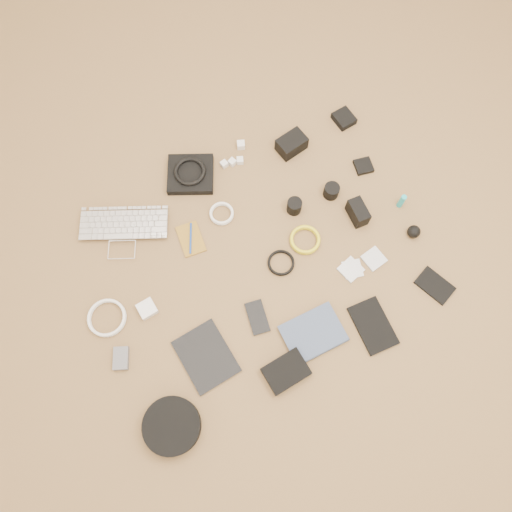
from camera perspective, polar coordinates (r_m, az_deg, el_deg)
name	(u,v)px	position (r m, az deg, el deg)	size (l,w,h in m)	color
room_shell	(265,28)	(0.93, 1.02, 24.60)	(4.04, 4.04, 2.58)	olive
laptop	(124,236)	(2.12, -14.90, 2.26)	(0.36, 0.25, 0.03)	silver
headphone_pouch	(191,174)	(2.19, -7.49, 9.24)	(0.19, 0.18, 0.03)	black
headphones	(190,171)	(2.16, -7.57, 9.56)	(0.14, 0.14, 0.02)	black
charger_a	(224,164)	(2.20, -3.66, 10.44)	(0.03, 0.03, 0.03)	white
charger_b	(241,145)	(2.25, -1.73, 12.57)	(0.03, 0.03, 0.03)	white
charger_c	(240,161)	(2.21, -1.84, 10.85)	(0.03, 0.03, 0.03)	white
charger_d	(232,162)	(2.21, -2.74, 10.66)	(0.03, 0.03, 0.03)	white
dslr_camera	(292,144)	(2.23, 4.08, 12.63)	(0.12, 0.08, 0.07)	black
lens_pouch	(344,119)	(2.35, 10.01, 15.21)	(0.08, 0.09, 0.03)	black
notebook_olive	(191,239)	(2.07, -7.45, 1.95)	(0.09, 0.14, 0.01)	olive
pen_blue	(191,238)	(2.07, -7.48, 2.03)	(0.01, 0.01, 0.13)	#133B9F
cable_white_a	(222,214)	(2.10, -3.94, 4.80)	(0.10, 0.10, 0.01)	white
lens_a	(294,206)	(2.09, 4.40, 5.70)	(0.06, 0.06, 0.07)	black
lens_b	(331,191)	(2.14, 8.61, 7.36)	(0.07, 0.07, 0.06)	black
card_reader	(363,166)	(2.25, 12.18, 10.01)	(0.07, 0.07, 0.02)	black
power_brick	(147,309)	(2.00, -12.34, -5.91)	(0.07, 0.07, 0.03)	white
cable_white_b	(107,318)	(2.04, -16.63, -6.82)	(0.15, 0.15, 0.01)	white
cable_black	(281,263)	(2.02, 2.87, -0.83)	(0.11, 0.11, 0.01)	black
cable_yellow	(305,240)	(2.06, 5.60, 1.78)	(0.13, 0.13, 0.01)	yellow
flash	(358,212)	(2.11, 11.56, 4.91)	(0.06, 0.11, 0.08)	black
lens_cleaner	(402,201)	(2.17, 16.30, 6.03)	(0.02, 0.02, 0.08)	#1BA8B3
battery_charger	(121,358)	(1.99, -15.17, -11.23)	(0.06, 0.09, 0.02)	#5C5C61
tablet	(206,356)	(1.94, -5.73, -11.35)	(0.18, 0.23, 0.01)	black
phone	(257,317)	(1.96, 0.15, -7.02)	(0.07, 0.13, 0.01)	black
filter_case_left	(352,269)	(2.05, 10.97, -1.49)	(0.07, 0.07, 0.01)	silver
filter_case_mid	(351,269)	(2.05, 10.78, -1.53)	(0.08, 0.08, 0.01)	silver
filter_case_right	(374,259)	(2.08, 13.32, -0.31)	(0.08, 0.08, 0.01)	silver
air_blower	(414,232)	(2.14, 17.59, 2.67)	(0.05, 0.05, 0.05)	black
headphone_case	(172,426)	(1.91, -9.59, -18.61)	(0.21, 0.21, 0.06)	black
drive_case	(286,371)	(1.91, 3.45, -13.03)	(0.16, 0.11, 0.04)	black
paperback	(324,353)	(1.94, 7.74, -10.96)	(0.17, 0.23, 0.02)	#3C4A66
notebook_black_a	(373,326)	(2.00, 13.22, -7.75)	(0.13, 0.20, 0.01)	black
notebook_black_b	(435,285)	(2.11, 19.76, -3.19)	(0.09, 0.14, 0.01)	black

